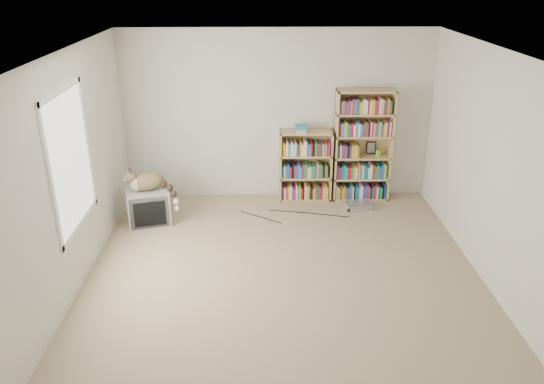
{
  "coord_description": "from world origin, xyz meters",
  "views": [
    {
      "loc": [
        -0.25,
        -5.07,
        3.27
      ],
      "look_at": [
        -0.11,
        1.0,
        0.68
      ],
      "focal_mm": 35.0,
      "sensor_mm": 36.0,
      "label": 1
    }
  ],
  "objects_px": {
    "crt_tv": "(148,205)",
    "cat": "(151,184)",
    "bookcase_tall": "(362,148)",
    "bookcase_short": "(305,168)",
    "dvd_player": "(358,206)"
  },
  "relations": [
    {
      "from": "crt_tv",
      "to": "dvd_player",
      "type": "height_order",
      "value": "crt_tv"
    },
    {
      "from": "bookcase_tall",
      "to": "dvd_player",
      "type": "relative_size",
      "value": 4.57
    },
    {
      "from": "bookcase_tall",
      "to": "dvd_player",
      "type": "bearing_deg",
      "value": -101.59
    },
    {
      "from": "dvd_player",
      "to": "crt_tv",
      "type": "bearing_deg",
      "value": 172.39
    },
    {
      "from": "bookcase_short",
      "to": "dvd_player",
      "type": "xyz_separation_m",
      "value": [
        0.76,
        -0.4,
        -0.45
      ]
    },
    {
      "from": "cat",
      "to": "bookcase_tall",
      "type": "distance_m",
      "value": 3.09
    },
    {
      "from": "bookcase_short",
      "to": "dvd_player",
      "type": "relative_size",
      "value": 2.92
    },
    {
      "from": "bookcase_tall",
      "to": "dvd_player",
      "type": "distance_m",
      "value": 0.86
    },
    {
      "from": "crt_tv",
      "to": "bookcase_tall",
      "type": "height_order",
      "value": "bookcase_tall"
    },
    {
      "from": "dvd_player",
      "to": "bookcase_short",
      "type": "bearing_deg",
      "value": 137.21
    },
    {
      "from": "bookcase_short",
      "to": "crt_tv",
      "type": "bearing_deg",
      "value": -160.8
    },
    {
      "from": "bookcase_tall",
      "to": "dvd_player",
      "type": "xyz_separation_m",
      "value": [
        -0.08,
        -0.4,
        -0.75
      ]
    },
    {
      "from": "cat",
      "to": "bookcase_tall",
      "type": "xyz_separation_m",
      "value": [
        2.98,
        0.81,
        0.22
      ]
    },
    {
      "from": "cat",
      "to": "bookcase_tall",
      "type": "relative_size",
      "value": 0.45
    },
    {
      "from": "crt_tv",
      "to": "cat",
      "type": "relative_size",
      "value": 0.91
    }
  ]
}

